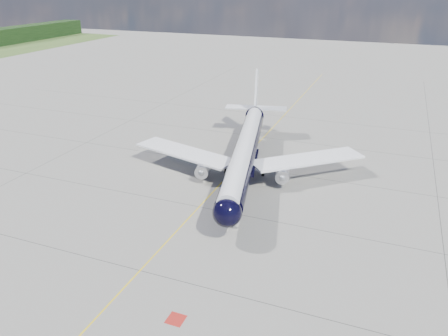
{
  "coord_description": "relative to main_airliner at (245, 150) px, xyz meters",
  "views": [
    {
      "loc": [
        22.06,
        -36.86,
        28.22
      ],
      "look_at": [
        1.68,
        14.86,
        4.0
      ],
      "focal_mm": 35.0,
      "sensor_mm": 36.0,
      "label": 1
    }
  ],
  "objects": [
    {
      "name": "ground",
      "position": [
        -2.15,
        7.47,
        -3.99
      ],
      "size": [
        320.0,
        320.0,
        0.0
      ],
      "primitive_type": "plane",
      "color": "gray",
      "rests_on": "ground"
    },
    {
      "name": "taxiway_centerline",
      "position": [
        -2.15,
        2.47,
        -3.99
      ],
      "size": [
        0.16,
        160.0,
        0.01
      ],
      "primitive_type": "cube",
      "color": "yellow",
      "rests_on": "ground"
    },
    {
      "name": "red_marking",
      "position": [
        4.65,
        -32.53,
        -3.99
      ],
      "size": [
        1.6,
        1.6,
        0.01
      ],
      "primitive_type": "cube",
      "color": "maroon",
      "rests_on": "ground"
    },
    {
      "name": "main_airliner",
      "position": [
        0.0,
        0.0,
        0.0
      ],
      "size": [
        35.7,
        44.09,
        12.87
      ],
      "rotation": [
        0.0,
        0.0,
        0.23
      ],
      "color": "black",
      "rests_on": "ground"
    }
  ]
}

